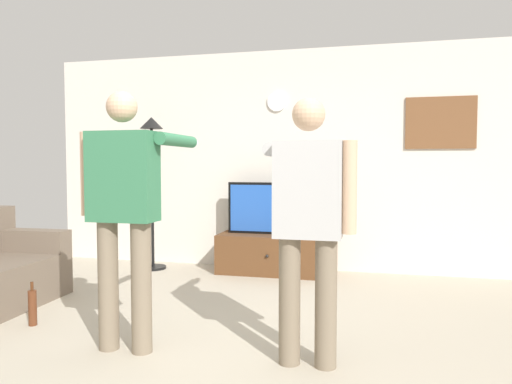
# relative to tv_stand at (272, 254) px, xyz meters

# --- Properties ---
(ground_plane) EXTENTS (8.40, 8.40, 0.00)m
(ground_plane) POSITION_rel_tv_stand_xyz_m (0.21, -2.60, -0.23)
(ground_plane) COLOR #B2A893
(back_wall) EXTENTS (6.40, 0.10, 2.70)m
(back_wall) POSITION_rel_tv_stand_xyz_m (0.21, 0.35, 1.12)
(back_wall) COLOR silver
(back_wall) RESTS_ON ground_plane
(tv_stand) EXTENTS (1.28, 0.55, 0.46)m
(tv_stand) POSITION_rel_tv_stand_xyz_m (0.00, 0.00, 0.00)
(tv_stand) COLOR brown
(tv_stand) RESTS_ON ground_plane
(television) EXTENTS (1.10, 0.07, 0.62)m
(television) POSITION_rel_tv_stand_xyz_m (0.00, 0.05, 0.54)
(television) COLOR black
(television) RESTS_ON tv_stand
(wall_clock) EXTENTS (0.24, 0.03, 0.24)m
(wall_clock) POSITION_rel_tv_stand_xyz_m (0.00, 0.29, 1.84)
(wall_clock) COLOR white
(framed_picture) EXTENTS (0.77, 0.04, 0.59)m
(framed_picture) POSITION_rel_tv_stand_xyz_m (1.90, 0.30, 1.54)
(framed_picture) COLOR brown
(floor_lamp) EXTENTS (0.32, 0.32, 1.88)m
(floor_lamp) POSITION_rel_tv_stand_xyz_m (-1.49, -0.12, 1.11)
(floor_lamp) COLOR black
(floor_lamp) RESTS_ON ground_plane
(person_standing_nearer_lamp) EXTENTS (0.64, 0.78, 1.79)m
(person_standing_nearer_lamp) POSITION_rel_tv_stand_xyz_m (-0.50, -2.58, 0.80)
(person_standing_nearer_lamp) COLOR #7A6B56
(person_standing_nearer_lamp) RESTS_ON ground_plane
(person_standing_nearer_couch) EXTENTS (0.60, 0.78, 1.71)m
(person_standing_nearer_couch) POSITION_rel_tv_stand_xyz_m (0.76, -2.52, 0.74)
(person_standing_nearer_couch) COLOR #7A6B56
(person_standing_nearer_couch) RESTS_ON ground_plane
(beverage_bottle) EXTENTS (0.07, 0.07, 0.35)m
(beverage_bottle) POSITION_rel_tv_stand_xyz_m (-1.49, -2.29, -0.08)
(beverage_bottle) COLOR #592D19
(beverage_bottle) RESTS_ON ground_plane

